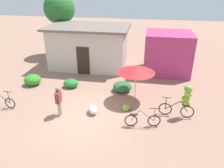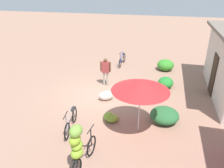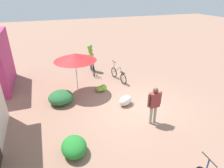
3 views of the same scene
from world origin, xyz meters
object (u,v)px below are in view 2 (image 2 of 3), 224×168
Objects in this scene: bicycle_center_loaded at (78,146)px; produce_sack at (106,96)px; bicycle_near_pile at (71,122)px; market_umbrella at (141,86)px; banana_pile_on_ground at (111,117)px; person_vendor at (106,69)px; bicycle_leftmost at (122,60)px.

bicycle_center_loaded is 4.54m from produce_sack.
bicycle_near_pile is 2.29m from bicycle_center_loaded.
market_umbrella is 2.76× the size of banana_pile_on_ground.
bicycle_near_pile is 4.17m from person_vendor.
person_vendor reaches higher than bicycle_leftmost.
market_umbrella reaches higher than bicycle_near_pile.
bicycle_leftmost is 1.11× the size of person_vendor.
market_umbrella is 2.91× the size of produce_sack.
banana_pile_on_ground is at bearing 176.11° from bicycle_center_loaded.
bicycle_near_pile reaches higher than banana_pile_on_ground.
produce_sack reaches higher than banana_pile_on_ground.
produce_sack is at bearing 165.37° from bicycle_near_pile.
bicycle_near_pile is at bearing -3.18° from bicycle_leftmost.
person_vendor is at bearing 177.13° from bicycle_near_pile.
person_vendor is at bearing -163.70° from produce_sack.
bicycle_leftmost is 4.97m from produce_sack.
person_vendor is (-3.21, -1.09, 0.78)m from banana_pile_on_ground.
bicycle_leftmost is at bearing 176.82° from bicycle_near_pile.
bicycle_leftmost is at bearing -175.81° from bicycle_center_loaded.
bicycle_near_pile is at bearing -2.87° from person_vendor.
bicycle_near_pile reaches higher than produce_sack.
produce_sack is (-4.45, -0.44, -0.79)m from bicycle_center_loaded.
bicycle_near_pile is at bearing -149.75° from bicycle_center_loaded.
banana_pile_on_ground is 1.06× the size of produce_sack.
bicycle_near_pile is 2.37× the size of produce_sack.
market_umbrella is at bearing 72.62° from banana_pile_on_ground.
bicycle_center_loaded is at bearing 4.19° from bicycle_leftmost.
bicycle_center_loaded is 1.13× the size of person_vendor.
bicycle_leftmost reaches higher than produce_sack.
bicycle_center_loaded is at bearing 5.66° from produce_sack.
produce_sack is 1.78m from person_vendor.
bicycle_near_pile is (7.51, -0.42, 0.00)m from bicycle_leftmost.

